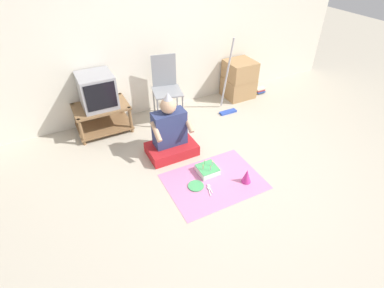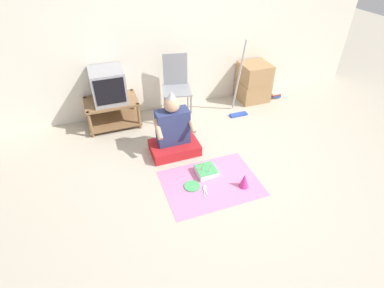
# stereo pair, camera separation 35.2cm
# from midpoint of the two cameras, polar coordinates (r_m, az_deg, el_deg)

# --- Properties ---
(ground_plane) EXTENTS (16.00, 16.00, 0.00)m
(ground_plane) POSITION_cam_midpoint_polar(r_m,az_deg,el_deg) (3.53, 6.38, -7.67)
(ground_plane) COLOR #BCB29E
(wall_back) EXTENTS (6.40, 0.06, 2.55)m
(wall_back) POSITION_cam_midpoint_polar(r_m,az_deg,el_deg) (4.59, -7.79, 21.48)
(wall_back) COLOR silver
(wall_back) RESTS_ON ground_plane
(tv_stand) EXTENTS (0.74, 0.52, 0.40)m
(tv_stand) POSITION_cam_midpoint_polar(r_m,az_deg,el_deg) (4.49, -18.88, 5.05)
(tv_stand) COLOR olive
(tv_stand) RESTS_ON ground_plane
(tv) EXTENTS (0.45, 0.47, 0.46)m
(tv) POSITION_cam_midpoint_polar(r_m,az_deg,el_deg) (4.32, -19.92, 9.50)
(tv) COLOR #99999E
(tv) RESTS_ON tv_stand
(folding_chair) EXTENTS (0.48, 0.48, 0.96)m
(folding_chair) POSITION_cam_midpoint_polar(r_m,az_deg,el_deg) (4.46, -7.30, 11.17)
(folding_chair) COLOR gray
(folding_chair) RESTS_ON ground_plane
(cardboard_box_stack) EXTENTS (0.48, 0.45, 0.63)m
(cardboard_box_stack) POSITION_cam_midpoint_polar(r_m,az_deg,el_deg) (5.20, 7.02, 12.08)
(cardboard_box_stack) COLOR #A87F51
(cardboard_box_stack) RESTS_ON ground_plane
(dust_mop) EXTENTS (0.28, 0.27, 1.19)m
(dust_mop) POSITION_cam_midpoint_polar(r_m,az_deg,el_deg) (4.70, 4.62, 9.80)
(dust_mop) COLOR #2D4CB2
(dust_mop) RESTS_ON ground_plane
(book_pile) EXTENTS (0.18, 0.15, 0.10)m
(book_pile) POSITION_cam_midpoint_polar(r_m,az_deg,el_deg) (5.48, 10.95, 9.96)
(book_pile) COLOR #A88933
(book_pile) RESTS_ON ground_plane
(person_seated) EXTENTS (0.62, 0.41, 0.87)m
(person_seated) POSITION_cam_midpoint_polar(r_m,az_deg,el_deg) (3.81, -6.79, 1.63)
(person_seated) COLOR red
(person_seated) RESTS_ON ground_plane
(party_cloth) EXTENTS (1.10, 0.81, 0.01)m
(party_cloth) POSITION_cam_midpoint_polar(r_m,az_deg,el_deg) (3.54, 1.35, -7.25)
(party_cloth) COLOR pink
(party_cloth) RESTS_ON ground_plane
(birthday_cake) EXTENTS (0.24, 0.24, 0.15)m
(birthday_cake) POSITION_cam_midpoint_polar(r_m,az_deg,el_deg) (3.62, 0.18, -5.05)
(birthday_cake) COLOR white
(birthday_cake) RESTS_ON party_cloth
(party_hat_blue) EXTENTS (0.11, 0.11, 0.17)m
(party_hat_blue) POSITION_cam_midpoint_polar(r_m,az_deg,el_deg) (3.50, 7.59, -6.20)
(party_hat_blue) COLOR #CC338C
(party_hat_blue) RESTS_ON party_cloth
(paper_plate) EXTENTS (0.18, 0.18, 0.01)m
(paper_plate) POSITION_cam_midpoint_polar(r_m,az_deg,el_deg) (3.47, -2.17, -8.09)
(paper_plate) COLOR #4CB266
(paper_plate) RESTS_ON party_cloth
(plastic_spoon_near) EXTENTS (0.04, 0.14, 0.01)m
(plastic_spoon_near) POSITION_cam_midpoint_polar(r_m,az_deg,el_deg) (3.46, 0.34, -8.22)
(plastic_spoon_near) COLOR white
(plastic_spoon_near) RESTS_ON party_cloth
(plastic_spoon_far) EXTENTS (0.06, 0.14, 0.01)m
(plastic_spoon_far) POSITION_cam_midpoint_polar(r_m,az_deg,el_deg) (3.44, 0.28, -8.67)
(plastic_spoon_far) COLOR white
(plastic_spoon_far) RESTS_ON party_cloth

